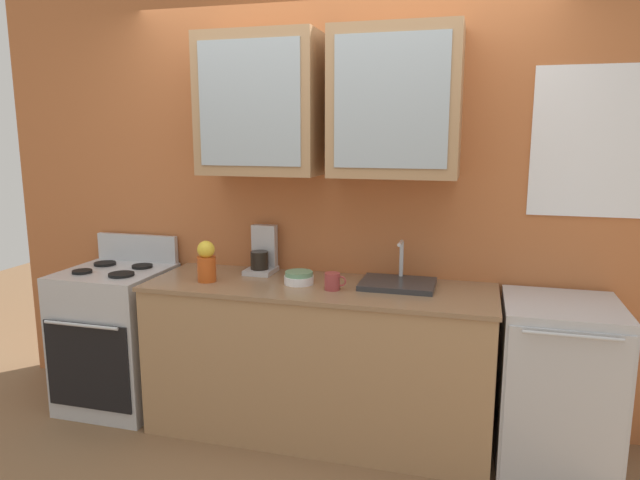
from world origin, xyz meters
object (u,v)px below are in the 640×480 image
cup_near_sink (333,281)px  bowl_stack (299,278)px  dishwasher (557,385)px  coffee_maker (262,255)px  vase (206,262)px  stove_range (117,337)px  sink_faucet (398,283)px

cup_near_sink → bowl_stack: bearing=160.2°
dishwasher → coffee_maker: 1.82m
vase → bowl_stack: bearing=10.2°
dishwasher → vase: bearing=-177.5°
stove_range → vase: bearing=-7.3°
stove_range → sink_faucet: (1.78, 0.10, 0.46)m
vase → dishwasher: (1.95, 0.08, -0.56)m
cup_near_sink → coffee_maker: 0.60m
stove_range → cup_near_sink: (1.45, -0.07, 0.49)m
sink_faucet → coffee_maker: size_ratio=1.42×
bowl_stack → cup_near_sink: (0.22, -0.08, 0.01)m
bowl_stack → dishwasher: (1.42, -0.01, -0.48)m
bowl_stack → dishwasher: bowl_stack is taller
vase → coffee_maker: coffee_maker is taller
vase → coffee_maker: 0.38m
stove_range → sink_faucet: bearing=3.1°
sink_faucet → bowl_stack: size_ratio=2.43×
stove_range → vase: (0.70, -0.09, 0.56)m
dishwasher → coffee_maker: coffee_maker is taller
stove_range → coffee_maker: 1.10m
bowl_stack → vase: (-0.53, -0.10, 0.08)m
cup_near_sink → coffee_maker: (-0.52, 0.28, 0.06)m
bowl_stack → vase: bearing=-169.8°
sink_faucet → coffee_maker: bearing=172.3°
sink_faucet → dishwasher: sink_faucet is taller
sink_faucet → dishwasher: (0.86, -0.10, -0.47)m
bowl_stack → stove_range: bearing=-179.7°
stove_range → bowl_stack: 1.32m
vase → stove_range: bearing=172.7°
cup_near_sink → stove_range: bearing=177.2°
stove_range → dishwasher: size_ratio=1.20×
sink_faucet → bowl_stack: (-0.56, -0.09, 0.01)m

